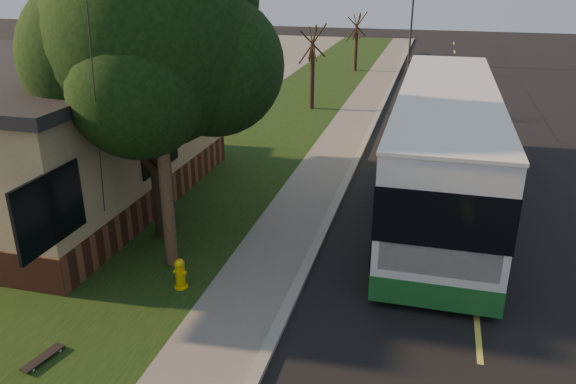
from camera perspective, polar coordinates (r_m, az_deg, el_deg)
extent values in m
plane|color=black|center=(12.70, 0.14, -11.49)|extent=(120.00, 120.00, 0.00)
cube|color=black|center=(21.47, 17.49, 1.91)|extent=(8.00, 80.00, 0.01)
cube|color=gray|center=(21.57, 6.88, 3.05)|extent=(0.25, 80.00, 0.12)
cube|color=slate|center=(21.73, 4.27, 3.23)|extent=(2.00, 80.00, 0.08)
cube|color=black|center=(22.58, -4.51, 3.95)|extent=(5.00, 80.00, 0.07)
cube|color=slate|center=(27.45, -24.74, 5.22)|extent=(15.00, 80.00, 0.04)
cylinder|color=gold|center=(13.31, -10.87, -8.47)|extent=(0.22, 0.22, 0.55)
sphere|color=gold|center=(13.14, -10.98, -7.18)|extent=(0.24, 0.24, 0.24)
cylinder|color=gold|center=(13.25, -10.91, -8.01)|extent=(0.30, 0.10, 0.10)
cylinder|color=gold|center=(13.25, -10.91, -8.01)|extent=(0.10, 0.18, 0.10)
cylinder|color=gold|center=(13.44, -10.79, -9.41)|extent=(0.32, 0.32, 0.04)
cylinder|color=#473321|center=(12.97, -13.17, 10.60)|extent=(0.30, 0.30, 9.00)
cylinder|color=#2D2D30|center=(12.67, -18.78, 6.16)|extent=(2.52, 3.21, 7.60)
cylinder|color=black|center=(15.30, -12.82, 2.61)|extent=(0.56, 0.56, 4.00)
sphere|color=black|center=(14.59, -13.90, 14.54)|extent=(5.20, 5.20, 5.20)
sphere|color=black|center=(14.61, -7.60, 12.61)|extent=(3.60, 3.60, 3.60)
sphere|color=black|center=(14.89, -18.71, 13.02)|extent=(3.80, 3.80, 3.80)
sphere|color=black|center=(13.46, -15.01, 9.96)|extent=(3.20, 3.20, 3.20)
sphere|color=black|center=(16.06, -13.59, 16.64)|extent=(3.40, 3.40, 3.40)
cylinder|color=black|center=(29.39, 2.46, 11.62)|extent=(0.24, 0.24, 3.30)
cylinder|color=black|center=(29.14, 2.51, 14.81)|extent=(1.38, 0.57, 2.01)
cylinder|color=black|center=(29.14, 2.51, 14.81)|extent=(0.74, 1.21, 1.58)
cylinder|color=black|center=(29.14, 2.51, 14.81)|extent=(0.65, 1.05, 1.95)
cylinder|color=black|center=(29.14, 2.51, 14.81)|extent=(1.28, 0.53, 1.33)
cylinder|color=black|center=(29.14, 2.51, 14.81)|extent=(0.75, 1.21, 1.70)
cylinder|color=black|center=(41.01, 6.91, 14.25)|extent=(0.24, 0.24, 3.03)
cylinder|color=black|center=(40.83, 7.01, 16.35)|extent=(1.38, 0.57, 2.01)
cylinder|color=black|center=(40.83, 7.01, 16.35)|extent=(0.74, 1.21, 1.58)
cylinder|color=black|center=(40.83, 7.01, 16.35)|extent=(0.65, 1.05, 1.95)
cylinder|color=black|center=(40.83, 7.01, 16.35)|extent=(1.28, 0.53, 1.33)
cylinder|color=black|center=(40.83, 7.01, 16.35)|extent=(0.75, 1.21, 1.70)
cylinder|color=#2D2D30|center=(44.51, 12.40, 16.03)|extent=(0.16, 0.16, 5.50)
imported|color=black|center=(44.37, 12.59, 18.27)|extent=(0.18, 0.22, 1.10)
cube|color=silver|center=(17.98, 15.56, 5.19)|extent=(2.77, 13.31, 2.99)
cube|color=#1A5D24|center=(18.47, 15.08, 0.58)|extent=(2.79, 13.33, 0.61)
cube|color=black|center=(17.92, 15.63, 5.86)|extent=(2.81, 13.35, 1.22)
cube|color=black|center=(11.83, 15.31, -4.50)|extent=(2.47, 0.06, 1.77)
cube|color=yellow|center=(11.27, 16.07, 2.36)|extent=(1.77, 0.06, 0.39)
cube|color=#FFF2CC|center=(12.43, 10.85, -9.42)|extent=(0.28, 0.04, 0.17)
cube|color=#FFF2CC|center=(12.48, 18.58, -10.12)|extent=(0.28, 0.04, 0.17)
cube|color=silver|center=(17.63, 16.06, 9.91)|extent=(2.82, 13.36, 0.08)
cylinder|color=black|center=(14.04, 9.15, -5.88)|extent=(0.31, 1.02, 1.02)
cylinder|color=black|center=(14.12, 20.47, -6.93)|extent=(0.31, 1.02, 1.02)
cylinder|color=black|center=(17.46, 10.50, -0.24)|extent=(0.31, 1.02, 1.02)
cylinder|color=black|center=(17.52, 19.55, -1.10)|extent=(0.31, 1.02, 1.02)
cylinder|color=black|center=(23.12, 11.80, 5.20)|extent=(0.31, 1.02, 1.02)
cylinder|color=black|center=(23.16, 18.66, 4.54)|extent=(0.31, 1.02, 1.02)
cube|color=black|center=(11.98, -23.65, -15.12)|extent=(0.41, 0.92, 0.02)
cylinder|color=silver|center=(11.86, -24.80, -16.01)|extent=(0.21, 0.10, 0.06)
cylinder|color=silver|center=(12.15, -22.48, -14.60)|extent=(0.21, 0.10, 0.06)
cube|color=black|center=(23.53, -11.85, 5.99)|extent=(1.74, 1.47, 1.33)
cube|color=black|center=(23.35, -11.99, 7.66)|extent=(1.80, 1.53, 0.09)
imported|color=black|center=(40.35, 13.28, 12.53)|extent=(1.87, 4.50, 1.52)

